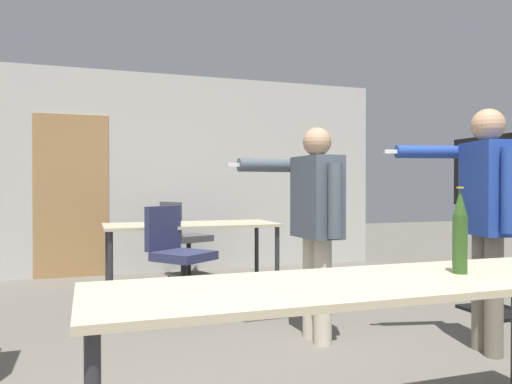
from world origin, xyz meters
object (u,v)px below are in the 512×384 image
Objects in this scene: office_chair_far_right at (183,241)px; office_chair_mid_tucked at (178,260)px; person_far_watching at (315,213)px; tv_screen at (497,202)px; beer_bottle at (460,233)px; person_left_plaid at (486,204)px.

office_chair_far_right is 1.58m from office_chair_mid_tucked.
office_chair_mid_tucked is (-0.79, 1.32, -0.49)m from person_far_watching.
tv_screen is at bearing 20.49° from office_chair_far_right.
person_far_watching is 1.49m from beer_bottle.
office_chair_mid_tucked is 2.96m from beer_bottle.
person_left_plaid reaches higher than beer_bottle.
tv_screen is 4.07× the size of beer_bottle.
tv_screen is 2.55m from beer_bottle.
beer_bottle is at bearing 177.96° from person_far_watching.
tv_screen is 3.59m from office_chair_far_right.
tv_screen is at bearing 119.15° from office_chair_mid_tucked.
person_far_watching is 3.99× the size of beer_bottle.
beer_bottle is at bearing -48.14° from tv_screen.
person_left_plaid is (0.99, -0.62, 0.08)m from person_far_watching.
person_left_plaid is (-0.92, -0.83, 0.02)m from tv_screen.
person_left_plaid reaches higher than office_chair_mid_tucked.
office_chair_far_right is (-0.45, 2.87, -0.49)m from person_far_watching.
person_far_watching reaches higher than beer_bottle.
beer_bottle is (0.01, -1.49, -0.01)m from person_far_watching.
tv_screen is 1.69× the size of office_chair_mid_tucked.
person_far_watching is 2.94m from office_chair_far_right.
beer_bottle is (-1.90, -1.70, -0.07)m from tv_screen.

